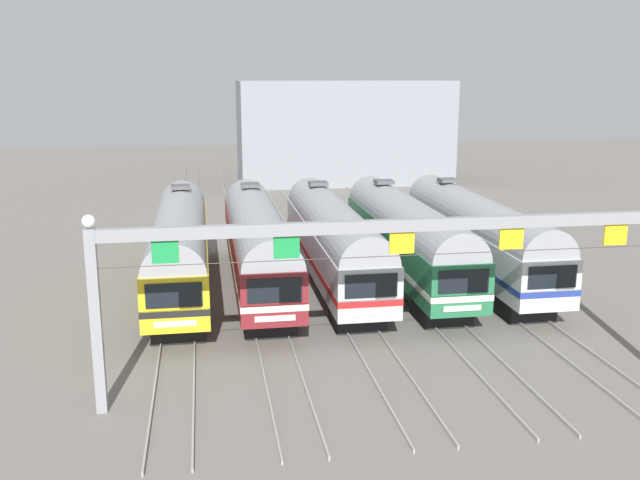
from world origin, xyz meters
name	(u,v)px	position (x,y,z in m)	size (l,w,h in m)	color
ground_plane	(333,286)	(0.00, 0.00, 0.00)	(160.00, 160.00, 0.00)	slate
track_bed	(294,222)	(0.00, 17.00, 0.07)	(17.88, 70.00, 0.15)	gray
commuter_train_yellow	(180,244)	(-8.19, 0.00, 2.69)	(2.88, 18.06, 5.05)	gold
commuter_train_maroon	(258,241)	(-4.09, 0.00, 2.69)	(2.88, 18.06, 5.05)	maroon
commuter_train_stainless	(333,238)	(0.00, 0.00, 2.69)	(2.88, 18.06, 5.05)	#B2B5BA
commuter_train_green	(406,236)	(4.09, 0.00, 2.69)	(2.88, 18.06, 5.05)	#236B42
commuter_train_silver	(476,233)	(8.19, 0.00, 2.69)	(2.88, 18.06, 5.05)	silver
catenary_gantry	(401,253)	(0.00, -13.50, 5.25)	(21.61, 0.44, 6.97)	gray
maintenance_building	(343,131)	(8.05, 38.44, 5.32)	(22.08, 10.00, 10.65)	gray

